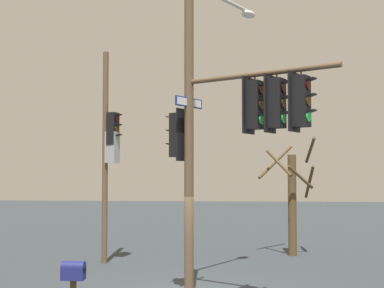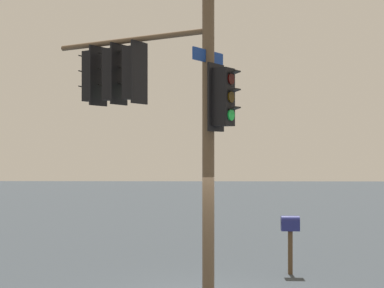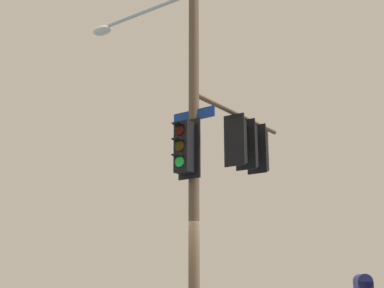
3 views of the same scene
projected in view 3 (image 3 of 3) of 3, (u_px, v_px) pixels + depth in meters
main_signal_pole_assembly at (213, 137)px, 12.25m from camera, size 5.00×3.94×8.10m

